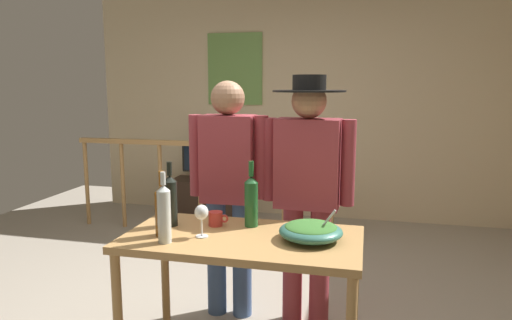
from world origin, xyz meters
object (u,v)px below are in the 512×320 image
Objects in this scene: person_standing_left at (229,182)px; stair_railing at (239,177)px; person_standing_right at (308,179)px; tv_console at (209,198)px; wine_glass at (201,214)px; wine_bottle_amber at (162,209)px; wine_bottle_green at (251,200)px; flat_screen_tv at (207,159)px; framed_picture at (235,69)px; wine_bottle_dark at (170,199)px; mug_red at (216,219)px; serving_table at (242,253)px; wine_bottle_clear at (164,213)px; salad_bowl at (311,230)px.

stair_railing is at bearing -79.17° from person_standing_left.
person_standing_left is 0.98× the size of person_standing_right.
wine_glass is (1.00, -2.94, 0.69)m from tv_console.
wine_bottle_amber is 0.49m from wine_bottle_green.
flat_screen_tv reaches higher than tv_console.
person_standing_left is at bearing -74.86° from framed_picture.
wine_bottle_dark reaches higher than stair_railing.
mug_red is (0.76, -3.03, -0.93)m from framed_picture.
tv_console is (-0.55, 0.63, -0.41)m from stair_railing.
stair_railing is 4.57× the size of flat_screen_tv.
wine_bottle_green is 0.23m from mug_red.
stair_railing is at bearing 95.55° from wine_bottle_dark.
flat_screen_tv is at bearing -53.91° from person_standing_right.
person_standing_right is at bearing -56.87° from tv_console.
flat_screen_tv is 1.65× the size of wine_bottle_green.
wine_glass is 0.11× the size of person_standing_left.
mug_red is at bearing -77.69° from stair_railing.
wine_bottle_amber reaches higher than serving_table.
stair_railing is 16.19× the size of wine_glass.
wine_bottle_clear is (0.09, -0.27, 0.00)m from wine_bottle_dark.
wine_bottle_green is at bearing 156.26° from salad_bowl.
tv_console is 0.56× the size of person_standing_left.
wine_glass is 0.28m from wine_bottle_dark.
wine_glass is at bearing 6.41° from wine_bottle_amber.
flat_screen_tv reaches higher than mug_red.
flat_screen_tv is 1.69× the size of wine_bottle_clear.
framed_picture is 0.30× the size of stair_railing.
wine_bottle_clear reaches higher than serving_table.
flat_screen_tv is 3.05m from wine_bottle_amber.
stair_railing reaches higher than mug_red.
wine_bottle_dark is at bearing 100.25° from wine_bottle_amber.
salad_bowl is 0.95× the size of wine_bottle_amber.
tv_console is at bearing 108.85° from wine_glass.
wine_bottle_clear is at bearing -83.04° from stair_railing.
wine_bottle_amber reaches higher than mug_red.
wine_bottle_green is at bearing -65.58° from flat_screen_tv.
serving_table is at bearing 110.44° from person_standing_left.
wine_bottle_green is (0.21, 0.24, 0.03)m from wine_glass.
stair_railing is 2.17m from mug_red.
wine_bottle_amber is (-0.41, -0.09, 0.24)m from serving_table.
stair_railing is 1.70m from person_standing_left.
salad_bowl is 0.75m from wine_bottle_clear.
wine_bottle_clear reaches higher than wine_bottle_amber.
wine_bottle_amber is (0.79, -2.96, 0.71)m from tv_console.
tv_console is 2.98m from mug_red.
salad_bowl is at bearing -4.30° from wine_bottle_dark.
serving_table is 7.22× the size of wine_glass.
wine_glass is at bearing 58.43° from person_standing_right.
person_standing_right reaches higher than wine_bottle_dark.
wine_bottle_dark is at bearing 169.65° from serving_table.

